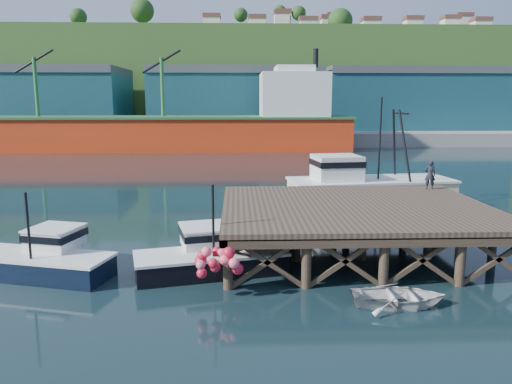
{
  "coord_description": "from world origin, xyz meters",
  "views": [
    {
      "loc": [
        0.16,
        -21.97,
        6.76
      ],
      "look_at": [
        1.07,
        2.0,
        2.36
      ],
      "focal_mm": 35.0,
      "sensor_mm": 36.0,
      "label": 1
    }
  ],
  "objects_px": {
    "boat_black": "(210,255)",
    "dinghy": "(399,296)",
    "dockworker": "(430,175)",
    "boat_navy": "(45,258)",
    "trawler": "(367,184)"
  },
  "relations": [
    {
      "from": "boat_black",
      "to": "dinghy",
      "type": "distance_m",
      "value": 7.46
    },
    {
      "from": "boat_black",
      "to": "dinghy",
      "type": "height_order",
      "value": "boat_black"
    },
    {
      "from": "boat_black",
      "to": "dockworker",
      "type": "relative_size",
      "value": 4.1
    },
    {
      "from": "dinghy",
      "to": "boat_navy",
      "type": "bearing_deg",
      "value": 78.26
    },
    {
      "from": "dockworker",
      "to": "dinghy",
      "type": "bearing_deg",
      "value": 82.27
    },
    {
      "from": "boat_navy",
      "to": "dinghy",
      "type": "xyz_separation_m",
      "value": [
        12.93,
        -3.49,
        -0.37
      ]
    },
    {
      "from": "dinghy",
      "to": "dockworker",
      "type": "height_order",
      "value": "dockworker"
    },
    {
      "from": "boat_black",
      "to": "boat_navy",
      "type": "bearing_deg",
      "value": 168.15
    },
    {
      "from": "boat_navy",
      "to": "dinghy",
      "type": "distance_m",
      "value": 13.4
    },
    {
      "from": "boat_black",
      "to": "dinghy",
      "type": "relative_size",
      "value": 2.01
    },
    {
      "from": "boat_black",
      "to": "trawler",
      "type": "height_order",
      "value": "trawler"
    },
    {
      "from": "boat_black",
      "to": "dockworker",
      "type": "height_order",
      "value": "boat_black"
    },
    {
      "from": "trawler",
      "to": "dockworker",
      "type": "relative_size",
      "value": 7.05
    },
    {
      "from": "dockworker",
      "to": "trawler",
      "type": "bearing_deg",
      "value": -54.44
    },
    {
      "from": "boat_navy",
      "to": "trawler",
      "type": "height_order",
      "value": "trawler"
    }
  ]
}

